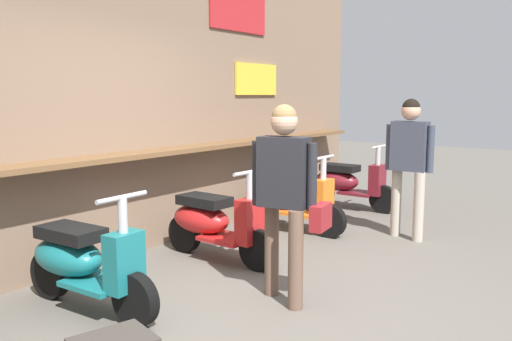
% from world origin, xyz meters
% --- Properties ---
extents(ground_plane, '(29.15, 29.15, 0.00)m').
position_xyz_m(ground_plane, '(0.00, 0.00, 0.00)').
color(ground_plane, '#605B54').
extents(market_stall_facade, '(10.41, 0.61, 3.96)m').
position_xyz_m(market_stall_facade, '(0.00, 2.02, 1.97)').
color(market_stall_facade, '#7F6651').
rests_on(market_stall_facade, ground_plane).
extents(scooter_teal, '(0.46, 1.40, 0.97)m').
position_xyz_m(scooter_teal, '(-0.81, 1.08, 0.39)').
color(scooter_teal, '#197075').
rests_on(scooter_teal, ground_plane).
extents(scooter_red, '(0.46, 1.40, 0.97)m').
position_xyz_m(scooter_red, '(0.78, 1.08, 0.39)').
color(scooter_red, red).
rests_on(scooter_red, ground_plane).
extents(scooter_orange, '(0.46, 1.40, 0.97)m').
position_xyz_m(scooter_orange, '(2.23, 1.08, 0.39)').
color(scooter_orange, orange).
rests_on(scooter_orange, ground_plane).
extents(scooter_maroon, '(0.46, 1.40, 0.97)m').
position_xyz_m(scooter_maroon, '(3.86, 1.08, 0.39)').
color(scooter_maroon, maroon).
rests_on(scooter_maroon, ground_plane).
extents(shopper_with_handbag, '(0.34, 0.65, 1.61)m').
position_xyz_m(shopper_with_handbag, '(0.24, -0.13, 0.97)').
color(shopper_with_handbag, brown).
rests_on(shopper_with_handbag, ground_plane).
extents(shopper_browsing, '(0.22, 0.56, 1.64)m').
position_xyz_m(shopper_browsing, '(2.73, -0.25, 1.01)').
color(shopper_browsing, '#ADA393').
rests_on(shopper_browsing, ground_plane).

